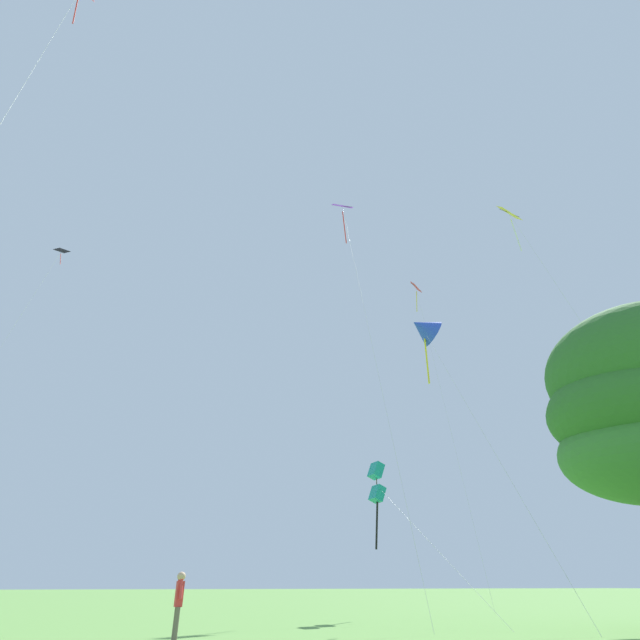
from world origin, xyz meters
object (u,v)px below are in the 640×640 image
kite_red_high (419,301)px  kite_purple_streamer (344,219)px  kite_teal_box (377,484)px  kite_yellow_diamond (515,225)px  kite_blue_delta (424,328)px  kite_pink_low (72,6)px  kite_black_large (50,271)px  person_near_tree (179,599)px

kite_red_high → kite_purple_streamer: bearing=-142.9°
kite_teal_box → kite_red_high: (9.95, 10.58, 19.38)m
kite_purple_streamer → kite_yellow_diamond: (11.10, -5.80, -2.56)m
kite_blue_delta → kite_pink_low: bearing=-161.1°
kite_teal_box → kite_pink_low: (-18.93, -8.70, 20.79)m
kite_purple_streamer → kite_pink_low: bearing=-148.3°
kite_black_large → kite_teal_box: bearing=-30.4°
kite_pink_low → kite_blue_delta: bearing=18.9°
kite_teal_box → kite_blue_delta: size_ratio=0.52×
kite_teal_box → kite_black_large: size_ratio=0.32×
kite_black_large → kite_purple_streamer: (22.59, -10.75, 2.39)m
kite_purple_streamer → person_near_tree: size_ratio=16.31×
kite_teal_box → kite_pink_low: bearing=-155.3°
kite_red_high → kite_teal_box: bearing=-133.2°
kite_blue_delta → person_near_tree: (-13.64, -7.81, -14.87)m
kite_black_large → kite_pink_low: 22.68m
kite_black_large → kite_pink_low: (4.06, -22.19, 2.42)m
kite_blue_delta → person_near_tree: 21.64m
kite_yellow_diamond → kite_pink_low: size_ratio=0.90×
kite_yellow_diamond → kite_black_large: bearing=153.8°
kite_teal_box → kite_black_large: 32.38m
kite_purple_streamer → kite_blue_delta: kite_purple_streamer is taller
kite_black_large → kite_red_high: size_ratio=0.98×
kite_purple_streamer → kite_pink_low: kite_pink_low is taller
kite_teal_box → kite_blue_delta: bearing=-17.1°
kite_blue_delta → kite_pink_low: 26.11m
kite_yellow_diamond → person_near_tree: (-20.96, -5.79, -23.45)m
kite_black_large → kite_red_high: (32.94, -2.91, 1.01)m
kite_black_large → kite_blue_delta: size_ratio=1.62×
person_near_tree → kite_blue_delta: bearing=29.8°
kite_teal_box → person_near_tree: kite_teal_box is taller
kite_teal_box → kite_black_large: (-22.99, 13.49, 18.37)m
kite_yellow_diamond → kite_pink_low: 30.28m
person_near_tree → kite_pink_low: bearing=179.0°
kite_pink_low → kite_purple_streamer: bearing=31.7°
kite_black_large → kite_purple_streamer: kite_purple_streamer is taller
kite_teal_box → kite_black_large: bearing=149.6°
kite_purple_streamer → kite_pink_low: 21.77m
kite_teal_box → kite_yellow_diamond: 21.34m
kite_black_large → kite_blue_delta: 31.36m
kite_pink_low → person_near_tree: 27.45m
kite_pink_low → kite_red_high: bearing=33.7°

